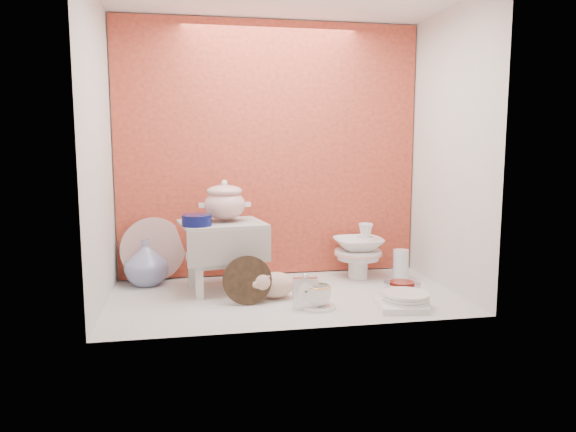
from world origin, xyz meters
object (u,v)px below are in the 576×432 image
plush_pig (276,284)px  porcelain_tower (358,251)px  dinner_plate_stack (405,300)px  crystal_bowl (402,288)px  soup_tureen (225,201)px  step_stool (223,256)px  floral_platter (153,249)px  mantel_clock (305,292)px  gold_rim_teacup (318,295)px  blue_white_vase (146,262)px

plush_pig → porcelain_tower: (0.55, 0.32, 0.09)m
plush_pig → dinner_plate_stack: bearing=-36.0°
crystal_bowl → soup_tureen: bearing=162.7°
step_stool → floral_platter: size_ratio=1.16×
mantel_clock → crystal_bowl: 0.58m
soup_tureen → crystal_bowl: (0.91, -0.28, -0.46)m
gold_rim_teacup → porcelain_tower: bearing=54.3°
blue_white_vase → plush_pig: blue_white_vase is taller
step_stool → blue_white_vase: 0.46m
porcelain_tower → gold_rim_teacup: bearing=-125.7°
soup_tureen → blue_white_vase: soup_tureen is taller
blue_white_vase → gold_rim_teacup: size_ratio=1.98×
mantel_clock → plush_pig: (-0.11, 0.20, -0.01)m
blue_white_vase → porcelain_tower: porcelain_tower is taller
floral_platter → blue_white_vase: 0.10m
floral_platter → mantel_clock: floral_platter is taller
mantel_clock → step_stool: bearing=137.6°
dinner_plate_stack → porcelain_tower: (-0.05, 0.59, 0.13)m
soup_tureen → floral_platter: 0.55m
soup_tureen → porcelain_tower: (0.78, 0.09, -0.32)m
mantel_clock → crystal_bowl: mantel_clock is taller
dinner_plate_stack → plush_pig: bearing=156.1°
blue_white_vase → gold_rim_teacup: 1.03m
dinner_plate_stack → porcelain_tower: bearing=94.9°
step_stool → blue_white_vase: size_ratio=1.68×
step_stool → porcelain_tower: step_stool is taller
dinner_plate_stack → gold_rim_teacup: bearing=170.3°
step_stool → crystal_bowl: step_stool is taller
soup_tureen → mantel_clock: bearing=-51.5°
gold_rim_teacup → porcelain_tower: porcelain_tower is taller
soup_tureen → floral_platter: soup_tureen is taller
crystal_bowl → dinner_plate_stack: bearing=-108.6°
soup_tureen → crystal_bowl: 1.05m
step_stool → crystal_bowl: (0.93, -0.25, -0.16)m
soup_tureen → mantel_clock: (0.35, -0.44, -0.40)m
step_stool → gold_rim_teacup: size_ratio=3.32×
floral_platter → mantel_clock: size_ratio=2.14×
step_stool → soup_tureen: 0.30m
plush_pig → porcelain_tower: bearing=18.5°
soup_tureen → crystal_bowl: bearing=-17.3°
gold_rim_teacup → crystal_bowl: gold_rim_teacup is taller
step_stool → floral_platter: 0.47m
floral_platter → plush_pig: size_ratio=1.49×
crystal_bowl → blue_white_vase: bearing=161.8°
floral_platter → soup_tureen: bearing=-31.0°
floral_platter → dinner_plate_stack: size_ratio=1.54×
soup_tureen → crystal_bowl: soup_tureen is taller
blue_white_vase → dinner_plate_stack: bearing=-27.6°
porcelain_tower → crystal_bowl: bearing=-71.5°
step_stool → gold_rim_teacup: step_stool is taller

